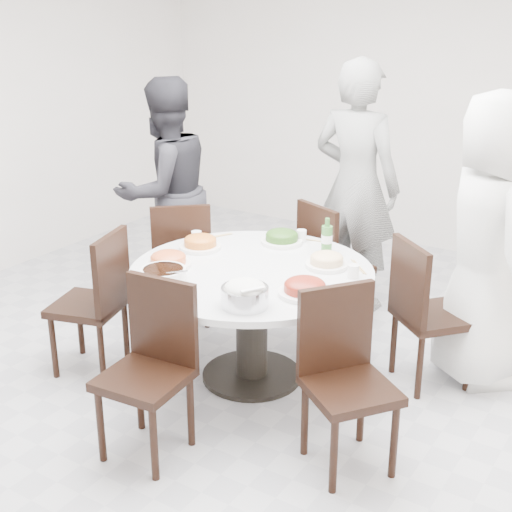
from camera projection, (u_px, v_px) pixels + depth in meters
The scene contains 22 objects.
floor at pixel (268, 375), 4.64m from camera, with size 6.00×6.00×0.01m, color silver.
wall_back at pixel (442, 102), 6.52m from camera, with size 6.00×0.01×2.80m, color white.
dining_table at pixel (252, 324), 4.49m from camera, with size 1.50×1.50×0.75m, color silver.
chair_ne at pixel (434, 313), 4.41m from camera, with size 0.42×0.42×0.95m, color black.
chair_n at pixel (336, 264), 5.21m from camera, with size 0.42×0.42×0.95m, color black.
chair_nw at pixel (181, 261), 5.28m from camera, with size 0.42×0.42×0.95m, color black.
chair_sw at pixel (87, 302), 4.56m from camera, with size 0.42×0.42×0.95m, color black.
chair_s at pixel (144, 375), 3.70m from camera, with size 0.42×0.42×0.95m, color black.
chair_se at pixel (351, 386), 3.60m from camera, with size 0.42×0.42×0.95m, color black.
diner_right at pixel (488, 241), 4.34m from camera, with size 0.89×0.58×1.83m, color silver.
diner_middle at pixel (356, 186), 5.40m from camera, with size 0.70×0.46×1.92m, color black.
diner_left at pixel (165, 192), 5.56m from camera, with size 0.86×0.67×1.76m, color black.
dish_greens at pixel (282, 238), 4.79m from camera, with size 0.28×0.28×0.07m, color white.
dish_pale at pixel (327, 262), 4.38m from camera, with size 0.26×0.26×0.07m, color white.
dish_orange at pixel (200, 244), 4.69m from camera, with size 0.27×0.27×0.07m, color white.
dish_redbrown at pixel (305, 289), 3.97m from camera, with size 0.30×0.30×0.07m, color white.
dish_tofu at pixel (168, 261), 4.39m from camera, with size 0.28×0.28×0.07m, color white.
rice_bowl at pixel (245, 297), 3.82m from camera, with size 0.26×0.26×0.11m, color silver.
soup_bowl at pixel (163, 275), 4.15m from camera, with size 0.27×0.27×0.08m, color white.
beverage_bottle at pixel (327, 236), 4.57m from camera, with size 0.07×0.07×0.24m, color #336C2B.
tea_cups at pixel (297, 237), 4.82m from camera, with size 0.07×0.07×0.08m, color white.
chopsticks at pixel (298, 239), 4.87m from camera, with size 0.24×0.04×0.01m, color tan, non-canonical shape.
Camera 1 is at (2.14, -3.47, 2.34)m, focal length 50.00 mm.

